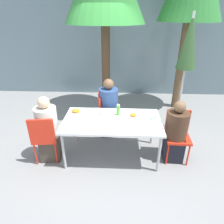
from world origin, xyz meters
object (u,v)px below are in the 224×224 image
at_px(chair_right, 177,131).
at_px(person_right, 175,134).
at_px(person_left, 48,131).
at_px(salad_bowl, 105,113).
at_px(closed_umbrella, 188,47).
at_px(bottle, 118,110).
at_px(drinking_cup, 154,117).
at_px(chair_far, 105,111).
at_px(person_far, 109,110).
at_px(chair_left, 44,136).

xyz_separation_m(chair_right, person_right, (-0.05, -0.08, 0.00)).
relative_size(person_left, person_right, 1.06).
bearing_deg(chair_right, salad_bowl, -5.29).
distance_m(person_right, closed_umbrella, 1.67).
relative_size(closed_umbrella, bottle, 11.71).
distance_m(person_left, bottle, 1.24).
bearing_deg(drinking_cup, person_right, -16.04).
distance_m(closed_umbrella, drinking_cup, 1.54).
bearing_deg(bottle, person_right, -13.92).
bearing_deg(drinking_cup, bottle, 167.35).
relative_size(chair_far, person_far, 0.72).
relative_size(person_left, salad_bowl, 6.35).
bearing_deg(bottle, drinking_cup, -12.65).
bearing_deg(closed_umbrella, drinking_cup, -125.09).
bearing_deg(person_left, person_right, -4.75).
height_order(person_right, person_far, person_far).
distance_m(chair_right, bottle, 1.08).
distance_m(person_right, drinking_cup, 0.45).
bearing_deg(chair_far, chair_right, 53.16).
bearing_deg(person_right, chair_left, 6.98).
distance_m(person_left, closed_umbrella, 2.97).
relative_size(chair_right, salad_bowl, 4.73).
xyz_separation_m(chair_left, person_right, (2.18, 0.16, 0.00)).
xyz_separation_m(person_left, chair_far, (0.88, 0.87, -0.04)).
height_order(person_right, salad_bowl, person_right).
xyz_separation_m(chair_right, chair_far, (-1.31, 0.72, 0.00)).
relative_size(person_left, drinking_cup, 12.52).
height_order(person_right, chair_far, person_right).
distance_m(person_right, bottle, 1.05).
bearing_deg(person_far, chair_left, -55.77).
relative_size(person_left, chair_far, 1.34).
xyz_separation_m(chair_far, person_far, (0.09, -0.04, 0.05)).
bearing_deg(chair_left, closed_umbrella, 19.43).
distance_m(chair_left, closed_umbrella, 3.05).
relative_size(chair_far, drinking_cup, 9.33).
relative_size(chair_right, chair_far, 1.00).
bearing_deg(salad_bowl, bottle, -3.68).
bearing_deg(person_far, person_left, -57.38).
xyz_separation_m(person_right, drinking_cup, (-0.36, 0.10, 0.25)).
bearing_deg(chair_far, drinking_cup, 44.22).
relative_size(chair_right, closed_umbrella, 0.37).
relative_size(person_right, drinking_cup, 11.81).
bearing_deg(salad_bowl, person_right, -11.94).
xyz_separation_m(person_far, closed_umbrella, (1.49, 0.31, 1.19)).
xyz_separation_m(closed_umbrella, salad_bowl, (-1.53, -0.81, -1.01)).
bearing_deg(drinking_cup, salad_bowl, 169.83).
bearing_deg(drinking_cup, person_far, 141.07).
height_order(person_right, drinking_cup, person_right).
bearing_deg(chair_left, person_left, 58.02).
height_order(person_far, salad_bowl, person_far).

